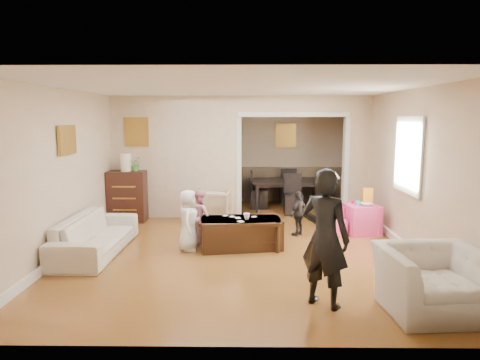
{
  "coord_description": "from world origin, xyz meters",
  "views": [
    {
      "loc": [
        0.09,
        -7.24,
        2.16
      ],
      "look_at": [
        0.0,
        0.2,
        1.05
      ],
      "focal_mm": 31.72,
      "sensor_mm": 36.0,
      "label": 1
    }
  ],
  "objects_px": {
    "dresser": "(127,196)",
    "coffee_table": "(241,233)",
    "sofa": "(96,235)",
    "play_table": "(362,219)",
    "armchair_front": "(433,281)",
    "child_toddler": "(298,213)",
    "adult_person": "(325,238)",
    "child_kneel_b": "(200,216)",
    "dining_table": "(290,194)",
    "coffee_cup": "(247,216)",
    "table_lamp": "(126,163)",
    "cyan_cup": "(358,203)",
    "child_kneel_a": "(188,220)",
    "armchair_back": "(213,205)"
  },
  "relations": [
    {
      "from": "coffee_cup",
      "to": "dining_table",
      "type": "height_order",
      "value": "dining_table"
    },
    {
      "from": "table_lamp",
      "to": "child_kneel_a",
      "type": "height_order",
      "value": "table_lamp"
    },
    {
      "from": "sofa",
      "to": "coffee_cup",
      "type": "xyz_separation_m",
      "value": [
        2.41,
        0.26,
        0.24
      ]
    },
    {
      "from": "dresser",
      "to": "child_toddler",
      "type": "xyz_separation_m",
      "value": [
        3.43,
        -1.04,
        -0.11
      ]
    },
    {
      "from": "armchair_back",
      "to": "armchair_front",
      "type": "bearing_deg",
      "value": 127.27
    },
    {
      "from": "coffee_table",
      "to": "cyan_cup",
      "type": "xyz_separation_m",
      "value": [
        2.14,
        0.84,
        0.34
      ]
    },
    {
      "from": "sofa",
      "to": "adult_person",
      "type": "relative_size",
      "value": 1.28
    },
    {
      "from": "dining_table",
      "to": "child_toddler",
      "type": "xyz_separation_m",
      "value": [
        -0.1,
        -2.36,
        0.08
      ]
    },
    {
      "from": "dresser",
      "to": "table_lamp",
      "type": "bearing_deg",
      "value": 0.0
    },
    {
      "from": "armchair_front",
      "to": "child_kneel_b",
      "type": "height_order",
      "value": "child_kneel_b"
    },
    {
      "from": "dresser",
      "to": "adult_person",
      "type": "distance_m",
      "value": 5.2
    },
    {
      "from": "dresser",
      "to": "adult_person",
      "type": "bearing_deg",
      "value": -49.78
    },
    {
      "from": "child_kneel_a",
      "to": "child_kneel_b",
      "type": "bearing_deg",
      "value": -17.89
    },
    {
      "from": "child_kneel_b",
      "to": "child_toddler",
      "type": "bearing_deg",
      "value": -105.04
    },
    {
      "from": "table_lamp",
      "to": "child_kneel_b",
      "type": "distance_m",
      "value": 2.37
    },
    {
      "from": "table_lamp",
      "to": "dining_table",
      "type": "height_order",
      "value": "table_lamp"
    },
    {
      "from": "child_kneel_a",
      "to": "child_toddler",
      "type": "xyz_separation_m",
      "value": [
        1.9,
        0.9,
        -0.09
      ]
    },
    {
      "from": "coffee_table",
      "to": "child_toddler",
      "type": "height_order",
      "value": "child_toddler"
    },
    {
      "from": "coffee_table",
      "to": "child_kneel_a",
      "type": "distance_m",
      "value": 0.9
    },
    {
      "from": "armchair_front",
      "to": "dresser",
      "type": "relative_size",
      "value": 1.04
    },
    {
      "from": "coffee_table",
      "to": "dining_table",
      "type": "bearing_deg",
      "value": 69.69
    },
    {
      "from": "armchair_front",
      "to": "coffee_cup",
      "type": "bearing_deg",
      "value": 127.64
    },
    {
      "from": "play_table",
      "to": "child_kneel_b",
      "type": "height_order",
      "value": "child_kneel_b"
    },
    {
      "from": "table_lamp",
      "to": "play_table",
      "type": "distance_m",
      "value": 4.8
    },
    {
      "from": "armchair_back",
      "to": "table_lamp",
      "type": "xyz_separation_m",
      "value": [
        -1.78,
        -0.0,
        0.89
      ]
    },
    {
      "from": "sofa",
      "to": "dresser",
      "type": "distance_m",
      "value": 2.11
    },
    {
      "from": "armchair_back",
      "to": "coffee_table",
      "type": "bearing_deg",
      "value": 111.88
    },
    {
      "from": "coffee_table",
      "to": "dresser",
      "type": "bearing_deg",
      "value": 143.03
    },
    {
      "from": "play_table",
      "to": "child_toddler",
      "type": "relative_size",
      "value": 0.69
    },
    {
      "from": "armchair_back",
      "to": "coffee_cup",
      "type": "distance_m",
      "value": 1.98
    },
    {
      "from": "child_kneel_b",
      "to": "child_toddler",
      "type": "height_order",
      "value": "child_kneel_b"
    },
    {
      "from": "table_lamp",
      "to": "child_kneel_b",
      "type": "bearing_deg",
      "value": -41.6
    },
    {
      "from": "armchair_back",
      "to": "child_kneel_a",
      "type": "bearing_deg",
      "value": 86.03
    },
    {
      "from": "coffee_cup",
      "to": "cyan_cup",
      "type": "distance_m",
      "value": 2.23
    },
    {
      "from": "coffee_cup",
      "to": "adult_person",
      "type": "relative_size",
      "value": 0.07
    },
    {
      "from": "child_kneel_b",
      "to": "table_lamp",
      "type": "bearing_deg",
      "value": 18.94
    },
    {
      "from": "armchair_front",
      "to": "dining_table",
      "type": "distance_m",
      "value": 5.53
    },
    {
      "from": "sofa",
      "to": "play_table",
      "type": "relative_size",
      "value": 3.6
    },
    {
      "from": "child_kneel_a",
      "to": "child_kneel_b",
      "type": "distance_m",
      "value": 0.48
    },
    {
      "from": "play_table",
      "to": "child_kneel_a",
      "type": "xyz_separation_m",
      "value": [
        -3.09,
        -1.04,
        0.22
      ]
    },
    {
      "from": "table_lamp",
      "to": "play_table",
      "type": "bearing_deg",
      "value": -10.98
    },
    {
      "from": "cyan_cup",
      "to": "dining_table",
      "type": "height_order",
      "value": "dining_table"
    },
    {
      "from": "adult_person",
      "to": "child_toddler",
      "type": "xyz_separation_m",
      "value": [
        0.07,
        2.93,
        -0.39
      ]
    },
    {
      "from": "armchair_back",
      "to": "cyan_cup",
      "type": "xyz_separation_m",
      "value": [
        2.74,
        -0.95,
        0.25
      ]
    },
    {
      "from": "adult_person",
      "to": "dresser",
      "type": "bearing_deg",
      "value": -12.38
    },
    {
      "from": "armchair_back",
      "to": "child_kneel_b",
      "type": "bearing_deg",
      "value": 89.49
    },
    {
      "from": "dresser",
      "to": "child_kneel_b",
      "type": "distance_m",
      "value": 2.24
    },
    {
      "from": "coffee_table",
      "to": "armchair_front",
      "type": "bearing_deg",
      "value": -47.15
    },
    {
      "from": "dresser",
      "to": "coffee_table",
      "type": "relative_size",
      "value": 0.8
    },
    {
      "from": "armchair_front",
      "to": "dining_table",
      "type": "bearing_deg",
      "value": 96.03
    }
  ]
}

